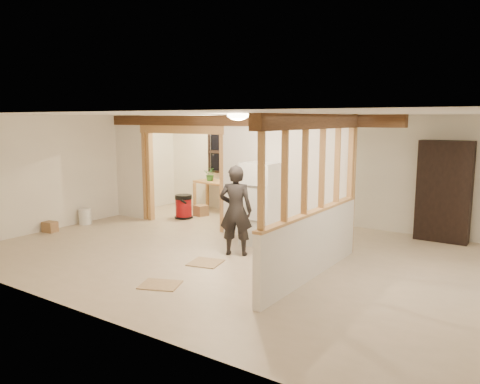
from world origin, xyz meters
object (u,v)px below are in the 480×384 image
Objects in this scene: woman at (236,211)px; bookshelf at (444,191)px; work_table at (219,197)px; shop_vac at (184,206)px; refrigerator at (262,204)px.

woman is 0.81× the size of bookshelf.
bookshelf is (2.86, 3.09, 0.19)m from woman.
work_table is at bearing -178.58° from bookshelf.
woman is 3.41m from shop_vac.
woman reaches higher than work_table.
woman is 4.21m from bookshelf.
bookshelf is (5.43, 0.13, 0.60)m from work_table.
bookshelf is at bearing -156.71° from woman.
bookshelf is at bearing 37.40° from refrigerator.
shop_vac is (-2.81, 0.95, -0.50)m from refrigerator.
bookshelf is (2.87, 2.19, 0.20)m from refrigerator.
woman is 1.26× the size of work_table.
bookshelf is (5.68, 1.24, 0.71)m from shop_vac.
shop_vac is at bearing 161.38° from refrigerator.
refrigerator reaches higher than work_table.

